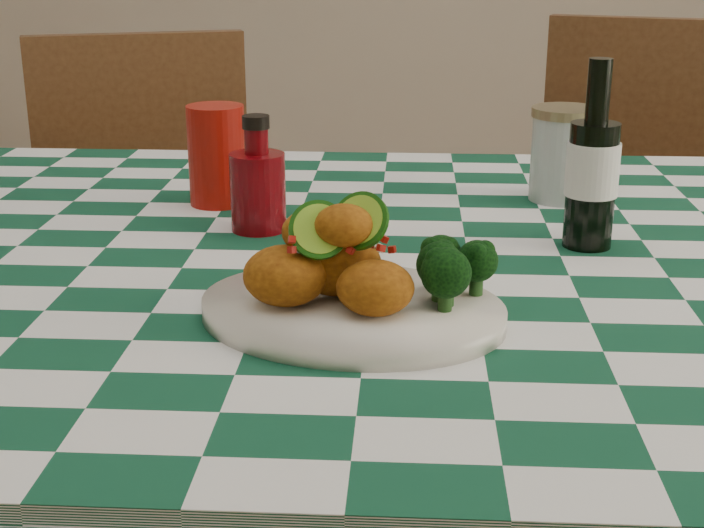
# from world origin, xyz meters

# --- Properties ---
(plate) EXTENTS (0.33, 0.28, 0.02)m
(plate) POSITION_xyz_m (-0.01, -0.20, 0.80)
(plate) COLOR silver
(plate) RESTS_ON dining_table
(fried_chicken_pile) EXTENTS (0.15, 0.11, 0.09)m
(fried_chicken_pile) POSITION_xyz_m (-0.02, -0.20, 0.85)
(fried_chicken_pile) COLOR #AB5E10
(fried_chicken_pile) RESTS_ON plate
(broccoli_side) EXTENTS (0.09, 0.09, 0.06)m
(broccoli_side) POSITION_xyz_m (0.09, -0.19, 0.84)
(broccoli_side) COLOR black
(broccoli_side) RESTS_ON plate
(red_tumbler) EXTENTS (0.09, 0.09, 0.13)m
(red_tumbler) POSITION_xyz_m (-0.21, 0.19, 0.85)
(red_tumbler) COLOR #981008
(red_tumbler) RESTS_ON dining_table
(ketchup_bottle) EXTENTS (0.07, 0.07, 0.14)m
(ketchup_bottle) POSITION_xyz_m (-0.14, 0.08, 0.86)
(ketchup_bottle) COLOR #5E0409
(ketchup_bottle) RESTS_ON dining_table
(mason_jar) EXTENTS (0.11, 0.11, 0.12)m
(mason_jar) POSITION_xyz_m (0.24, 0.24, 0.85)
(mason_jar) COLOR #B2BCBA
(mason_jar) RESTS_ON dining_table
(beer_bottle) EXTENTS (0.07, 0.07, 0.21)m
(beer_bottle) POSITION_xyz_m (0.24, 0.04, 0.89)
(beer_bottle) COLOR black
(beer_bottle) RESTS_ON dining_table
(wooden_chair_left) EXTENTS (0.55, 0.56, 0.94)m
(wooden_chair_left) POSITION_xyz_m (-0.45, 0.71, 0.47)
(wooden_chair_left) COLOR #472814
(wooden_chair_left) RESTS_ON ground
(wooden_chair_right) EXTENTS (0.56, 0.58, 0.97)m
(wooden_chair_right) POSITION_xyz_m (0.46, 0.72, 0.48)
(wooden_chair_right) COLOR #472814
(wooden_chair_right) RESTS_ON ground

